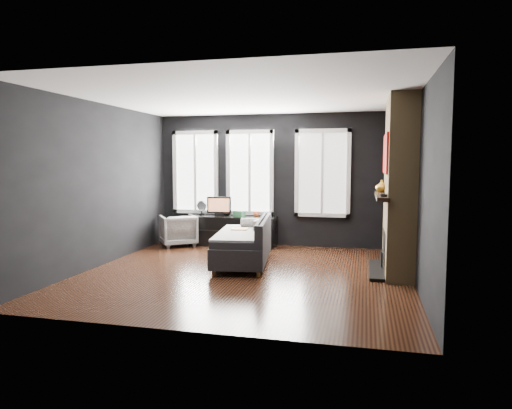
% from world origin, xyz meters
% --- Properties ---
extents(floor, '(5.00, 5.00, 0.00)m').
position_xyz_m(floor, '(0.00, 0.00, 0.00)').
color(floor, black).
rests_on(floor, ground).
extents(ceiling, '(5.00, 5.00, 0.00)m').
position_xyz_m(ceiling, '(0.00, 0.00, 2.70)').
color(ceiling, white).
rests_on(ceiling, ground).
extents(wall_back, '(5.00, 0.02, 2.70)m').
position_xyz_m(wall_back, '(0.00, 2.50, 1.35)').
color(wall_back, black).
rests_on(wall_back, ground).
extents(wall_left, '(0.02, 5.00, 2.70)m').
position_xyz_m(wall_left, '(-2.50, 0.00, 1.35)').
color(wall_left, black).
rests_on(wall_left, ground).
extents(wall_right, '(0.02, 5.00, 2.70)m').
position_xyz_m(wall_right, '(2.50, 0.00, 1.35)').
color(wall_right, black).
rests_on(wall_right, ground).
extents(windows, '(4.00, 0.16, 1.76)m').
position_xyz_m(windows, '(-0.45, 2.46, 2.38)').
color(windows, white).
rests_on(windows, wall_back).
extents(fireplace, '(0.70, 1.62, 2.70)m').
position_xyz_m(fireplace, '(2.30, 0.60, 1.35)').
color(fireplace, '#93724C').
rests_on(fireplace, floor).
extents(sofa, '(1.16, 1.95, 0.79)m').
position_xyz_m(sofa, '(-0.20, 0.60, 0.40)').
color(sofa, '#252628').
rests_on(sofa, floor).
extents(stripe_pillow, '(0.08, 0.29, 0.29)m').
position_xyz_m(stripe_pillow, '(-0.04, 0.92, 0.57)').
color(stripe_pillow, gray).
rests_on(stripe_pillow, sofa).
extents(armchair, '(0.93, 0.92, 0.70)m').
position_xyz_m(armchair, '(-1.95, 1.95, 0.35)').
color(armchair, silver).
rests_on(armchair, floor).
extents(media_console, '(1.78, 0.59, 0.61)m').
position_xyz_m(media_console, '(-0.84, 2.24, 0.30)').
color(media_console, black).
rests_on(media_console, floor).
extents(monitor, '(0.52, 0.17, 0.45)m').
position_xyz_m(monitor, '(-1.15, 2.22, 0.84)').
color(monitor, black).
rests_on(monitor, media_console).
extents(desk_fan, '(0.28, 0.28, 0.31)m').
position_xyz_m(desk_fan, '(-1.56, 2.29, 0.77)').
color(desk_fan, '#959595').
rests_on(desk_fan, media_console).
extents(mug, '(0.15, 0.13, 0.12)m').
position_xyz_m(mug, '(-0.34, 2.19, 0.67)').
color(mug, '#DA5A26').
rests_on(mug, media_console).
extents(book, '(0.15, 0.03, 0.21)m').
position_xyz_m(book, '(-0.23, 2.31, 0.71)').
color(book, '#C0B997').
rests_on(book, media_console).
extents(storage_box, '(0.25, 0.20, 0.12)m').
position_xyz_m(storage_box, '(-0.70, 2.18, 0.67)').
color(storage_box, '#2D693F').
rests_on(storage_box, media_console).
extents(mantel_vase, '(0.22, 0.22, 0.19)m').
position_xyz_m(mantel_vase, '(2.05, 1.05, 1.33)').
color(mantel_vase, '#C48A35').
rests_on(mantel_vase, fireplace).
extents(mantel_clock, '(0.13, 0.13, 0.04)m').
position_xyz_m(mantel_clock, '(2.05, 0.05, 1.25)').
color(mantel_clock, black).
rests_on(mantel_clock, fireplace).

